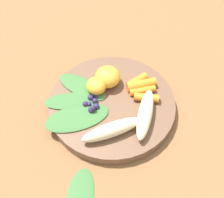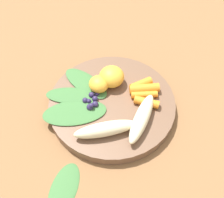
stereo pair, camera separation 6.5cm
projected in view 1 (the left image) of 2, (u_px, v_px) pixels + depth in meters
ground_plane at (112, 108)px, 0.68m from camera, size 2.40×2.40×0.00m
bowl at (112, 105)px, 0.67m from camera, size 0.27×0.27×0.02m
banana_peeled_left at (145, 114)px, 0.62m from camera, size 0.06×0.13×0.03m
banana_peeled_right at (112, 130)px, 0.60m from camera, size 0.13×0.07×0.03m
orange_segment_near at (96, 86)px, 0.66m from camera, size 0.04×0.04×0.03m
orange_segment_far at (108, 77)px, 0.67m from camera, size 0.06×0.06×0.04m
carrot_front at (146, 98)px, 0.65m from camera, size 0.05×0.03×0.02m
carrot_mid_left at (142, 91)px, 0.67m from camera, size 0.06×0.02×0.01m
carrot_mid_right at (141, 85)px, 0.67m from camera, size 0.07×0.03×0.02m
carrot_rear at (137, 81)px, 0.68m from camera, size 0.05×0.04×0.02m
blueberry_pile at (92, 104)px, 0.65m from camera, size 0.04×0.05×0.02m
kale_leaf_left at (82, 87)px, 0.68m from camera, size 0.12×0.11×0.00m
kale_leaf_right at (71, 101)px, 0.66m from camera, size 0.12×0.05×0.00m
kale_leaf_rear at (77, 117)px, 0.63m from camera, size 0.14×0.09×0.00m
kale_leaf_stray at (80, 194)px, 0.56m from camera, size 0.07×0.11×0.01m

